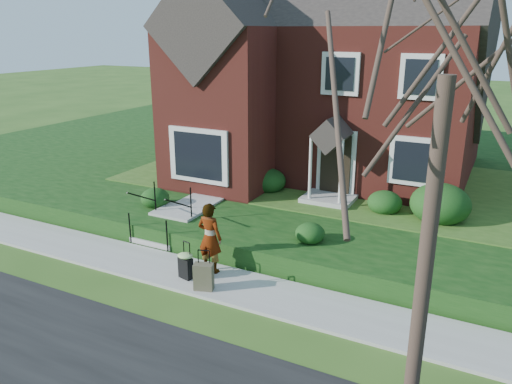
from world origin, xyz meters
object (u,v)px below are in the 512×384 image
Objects in this scene: woman at (210,238)px; tree_verge at (452,34)px; suitcase_olive at (204,277)px; front_steps at (170,222)px; suitcase_black at (186,264)px.

woman is 7.71m from tree_verge.
suitcase_olive is (0.36, -0.88, -0.58)m from woman.
front_steps reaches higher than suitcase_olive.
suitcase_olive is 0.12× the size of tree_verge.
suitcase_olive is at bearing 160.91° from tree_verge.
suitcase_black is (-0.34, -0.59, -0.54)m from woman.
front_steps is at bearing 121.22° from suitcase_olive.
front_steps is at bearing 146.95° from suitcase_black.
suitcase_olive is at bearing -9.00° from suitcase_black.
suitcase_olive reaches higher than suitcase_black.
suitcase_olive is at bearing 113.75° from woman.
front_steps is 0.24× the size of tree_verge.
front_steps is 1.12× the size of woman.
tree_verge is (5.04, -1.74, 5.42)m from suitcase_olive.
tree_verge is (5.40, -2.62, 4.84)m from woman.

